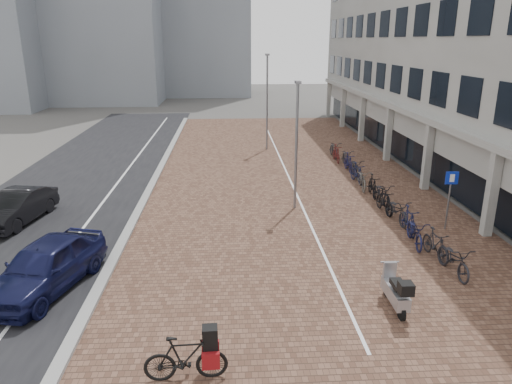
% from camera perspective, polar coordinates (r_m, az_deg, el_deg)
% --- Properties ---
extents(ground, '(140.00, 140.00, 0.00)m').
position_cam_1_polar(ground, '(14.45, 1.44, -12.28)').
color(ground, '#474442').
rests_on(ground, ground).
extents(plaza_brick, '(14.50, 42.00, 0.04)m').
position_cam_1_polar(plaza_brick, '(25.69, 3.66, 1.44)').
color(plaza_brick, brown).
rests_on(plaza_brick, ground).
extents(street_asphalt, '(8.00, 50.00, 0.03)m').
position_cam_1_polar(street_asphalt, '(26.70, -20.48, 0.94)').
color(street_asphalt, black).
rests_on(street_asphalt, ground).
extents(curb, '(0.35, 42.00, 0.14)m').
position_cam_1_polar(curb, '(25.80, -12.19, 1.27)').
color(curb, gray).
rests_on(curb, ground).
extents(lane_line, '(0.12, 44.00, 0.00)m').
position_cam_1_polar(lane_line, '(26.17, -16.30, 1.08)').
color(lane_line, white).
rests_on(lane_line, street_asphalt).
extents(parking_line, '(0.10, 30.00, 0.00)m').
position_cam_1_polar(parking_line, '(25.71, 4.11, 1.50)').
color(parking_line, white).
rests_on(parking_line, plaza_brick).
extents(office_building, '(8.40, 40.00, 15.00)m').
position_cam_1_polar(office_building, '(31.76, 24.21, 18.53)').
color(office_building, '#A1A19C').
rests_on(office_building, ground).
extents(car_navy, '(3.07, 4.89, 1.55)m').
position_cam_1_polar(car_navy, '(15.73, -23.99, -8.12)').
color(car_navy, '#0E1033').
rests_on(car_navy, ground).
extents(car_dark, '(2.12, 4.27, 1.34)m').
position_cam_1_polar(car_dark, '(21.88, -26.75, -1.63)').
color(car_dark, black).
rests_on(car_dark, ground).
extents(hero_bike, '(1.89, 0.61, 1.32)m').
position_cam_1_polar(hero_bike, '(11.16, -8.45, -19.07)').
color(hero_bike, black).
rests_on(hero_bike, ground).
extents(scooter_front, '(0.54, 1.72, 1.18)m').
position_cam_1_polar(scooter_front, '(14.08, 16.42, -11.19)').
color(scooter_front, '#9A999E').
rests_on(scooter_front, ground).
extents(parking_sign, '(0.50, 0.09, 2.42)m').
position_cam_1_polar(parking_sign, '(19.96, 22.28, 0.08)').
color(parking_sign, slate).
rests_on(parking_sign, ground).
extents(lamp_near, '(0.12, 0.12, 5.57)m').
position_cam_1_polar(lamp_near, '(20.68, 4.86, 5.31)').
color(lamp_near, slate).
rests_on(lamp_near, ground).
extents(lamp_far, '(0.12, 0.12, 6.32)m').
position_cam_1_polar(lamp_far, '(32.34, 1.33, 10.58)').
color(lamp_far, slate).
rests_on(lamp_far, ground).
extents(bike_row, '(1.29, 18.09, 1.05)m').
position_cam_1_polar(bike_row, '(23.57, 13.81, 0.72)').
color(bike_row, black).
rests_on(bike_row, ground).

